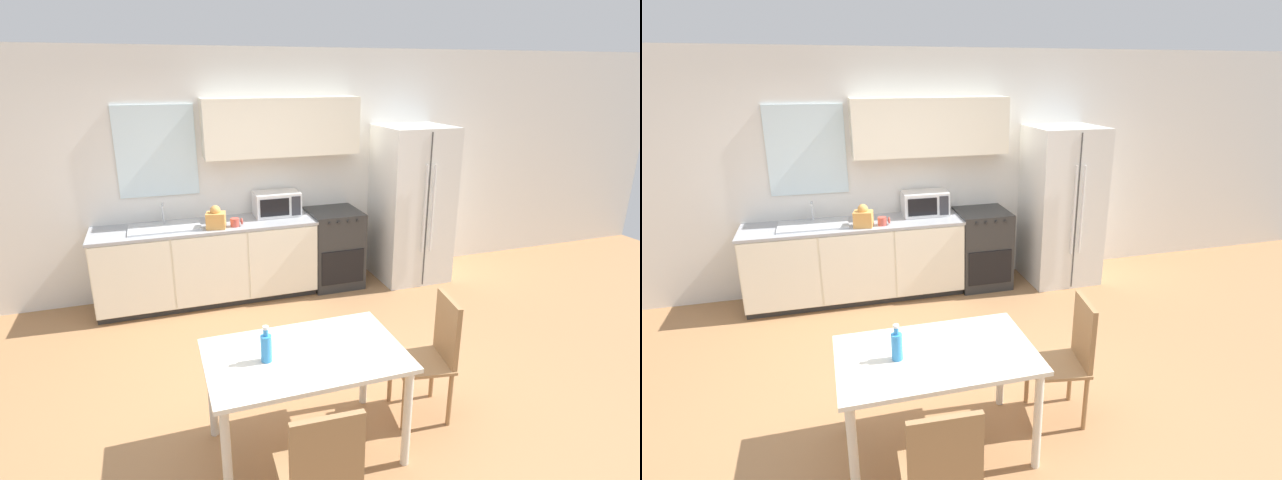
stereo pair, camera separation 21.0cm
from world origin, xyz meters
TOP-DOWN VIEW (x-y plane):
  - ground_plane at (0.00, 0.00)m, footprint 12.00×12.00m
  - wall_back at (0.05, 2.22)m, footprint 12.00×0.38m
  - kitchen_counter at (-0.46, 1.91)m, footprint 2.36×0.63m
  - oven_range at (1.02, 1.91)m, footprint 0.59×0.63m
  - refrigerator at (1.98, 1.84)m, footprint 0.81×0.80m
  - kitchen_sink at (-0.88, 1.92)m, footprint 0.73×0.41m
  - microwave at (0.36, 2.02)m, footprint 0.51×0.33m
  - coffee_mug at (-0.16, 1.74)m, footprint 0.13×0.09m
  - grocery_bag_0 at (-0.36, 1.75)m, footprint 0.23×0.20m
  - dining_table at (-0.14, -0.68)m, footprint 1.26×0.80m
  - dining_chair_near at (-0.29, -1.46)m, footprint 0.42×0.42m
  - dining_chair_side at (0.86, -0.61)m, footprint 0.46×0.46m
  - drink_bottle at (-0.39, -0.69)m, footprint 0.07×0.07m

SIDE VIEW (x-z plane):
  - ground_plane at x=0.00m, z-range 0.00..0.00m
  - kitchen_counter at x=-0.46m, z-range 0.00..0.89m
  - oven_range at x=1.02m, z-range 0.00..0.91m
  - dining_chair_near at x=-0.29m, z-range 0.07..1.00m
  - dining_chair_side at x=0.86m, z-range 0.07..1.00m
  - dining_table at x=-0.14m, z-range 0.27..1.01m
  - drink_bottle at x=-0.39m, z-range 0.72..0.96m
  - kitchen_sink at x=-0.88m, z-range 0.78..1.01m
  - refrigerator at x=1.98m, z-range 0.00..1.85m
  - coffee_mug at x=-0.16m, z-range 0.88..0.97m
  - grocery_bag_0 at x=-0.36m, z-range 0.87..1.11m
  - microwave at x=0.36m, z-range 0.88..1.16m
  - wall_back at x=0.05m, z-range 0.08..2.78m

